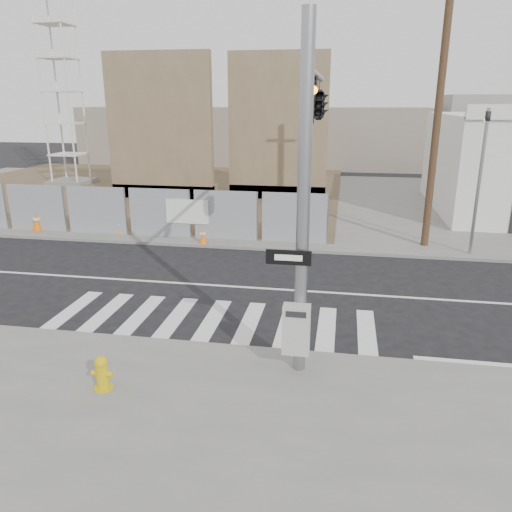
% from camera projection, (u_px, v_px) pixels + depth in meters
% --- Properties ---
extents(ground, '(100.00, 100.00, 0.00)m').
position_uv_depth(ground, '(233.00, 287.00, 15.58)').
color(ground, black).
rests_on(ground, ground).
extents(sidewalk_far, '(50.00, 20.00, 0.12)m').
position_uv_depth(sidewalk_far, '(286.00, 200.00, 28.72)').
color(sidewalk_far, slate).
rests_on(sidewalk_far, ground).
extents(signal_pole, '(0.96, 5.87, 7.00)m').
position_uv_depth(signal_pole, '(314.00, 135.00, 11.82)').
color(signal_pole, gray).
rests_on(signal_pole, sidewalk_near).
extents(far_signal_pole, '(0.16, 0.20, 5.60)m').
position_uv_depth(far_signal_pole, '(482.00, 162.00, 17.54)').
color(far_signal_pole, gray).
rests_on(far_signal_pole, sidewalk_far).
extents(chain_link_fence, '(24.60, 0.04, 2.00)m').
position_uv_depth(chain_link_fence, '(32.00, 208.00, 21.60)').
color(chain_link_fence, gray).
rests_on(chain_link_fence, sidewalk_far).
extents(concrete_wall_left, '(6.00, 1.30, 8.00)m').
position_uv_depth(concrete_wall_left, '(161.00, 141.00, 28.02)').
color(concrete_wall_left, brown).
rests_on(concrete_wall_left, sidewalk_far).
extents(concrete_wall_right, '(5.50, 1.30, 8.00)m').
position_uv_depth(concrete_wall_right, '(278.00, 141.00, 27.89)').
color(concrete_wall_right, brown).
rests_on(concrete_wall_right, sidewalk_far).
extents(crane_tower, '(2.60, 2.60, 18.15)m').
position_uv_depth(crane_tower, '(57.00, 43.00, 31.35)').
color(crane_tower, slate).
rests_on(crane_tower, sidewalk_far).
extents(utility_pole_right, '(1.60, 0.28, 10.00)m').
position_uv_depth(utility_pole_right, '(438.00, 111.00, 18.12)').
color(utility_pole_right, '#4C3423').
rests_on(utility_pole_right, sidewalk_far).
extents(fire_hydrant, '(0.44, 0.40, 0.71)m').
position_uv_depth(fire_hydrant, '(102.00, 373.00, 9.74)').
color(fire_hydrant, gold).
rests_on(fire_hydrant, sidewalk_near).
extents(traffic_cone_b, '(0.47, 0.47, 0.80)m').
position_uv_depth(traffic_cone_b, '(37.00, 222.00, 21.70)').
color(traffic_cone_b, orange).
rests_on(traffic_cone_b, sidewalk_far).
extents(traffic_cone_c, '(0.34, 0.34, 0.64)m').
position_uv_depth(traffic_cone_c, '(120.00, 226.00, 21.25)').
color(traffic_cone_c, orange).
rests_on(traffic_cone_c, sidewalk_far).
extents(traffic_cone_d, '(0.33, 0.33, 0.62)m').
position_uv_depth(traffic_cone_d, '(203.00, 236.00, 19.77)').
color(traffic_cone_d, orange).
rests_on(traffic_cone_d, sidewalk_far).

